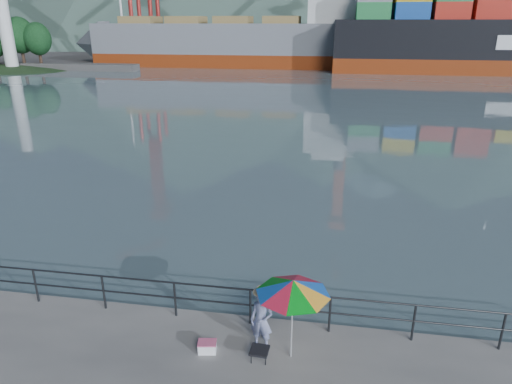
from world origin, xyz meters
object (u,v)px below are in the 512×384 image
(cooler_bag, at_px, (207,347))
(bulk_carrier, at_px, (251,41))
(fisherman, at_px, (261,320))
(beach_umbrella, at_px, (293,287))

(cooler_bag, relative_size, bulk_carrier, 0.01)
(fisherman, distance_m, cooler_bag, 1.43)
(beach_umbrella, distance_m, bulk_carrier, 75.53)
(bulk_carrier, bearing_deg, cooler_bag, -80.66)
(beach_umbrella, xyz_separation_m, bulk_carrier, (-14.18, 74.15, 2.26))
(fisherman, bearing_deg, bulk_carrier, 112.07)
(beach_umbrella, height_order, bulk_carrier, bulk_carrier)
(cooler_bag, xyz_separation_m, bulk_carrier, (-12.22, 74.31, 4.00))
(fisherman, height_order, beach_umbrella, beach_umbrella)
(fisherman, relative_size, beach_umbrella, 0.74)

